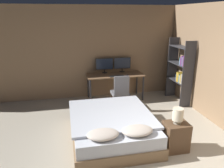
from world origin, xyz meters
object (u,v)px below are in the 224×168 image
Objects in this scene: monitor_right at (122,64)px; desk at (115,77)px; keyboard at (117,76)px; bookshelf at (182,70)px; bedside_lamp at (178,115)px; computer_mouse at (127,75)px; office_chair at (120,96)px; monitor_left at (105,65)px; bed at (112,126)px; nightstand at (176,137)px.

desk is at bearing -138.56° from monitor_right.
bookshelf is at bearing -13.84° from keyboard.
bedside_lamp is 4.23× the size of computer_mouse.
desk is 1.74× the size of office_chair.
keyboard reaches higher than desk.
desk is 3.17× the size of monitor_right.
monitor_left is 0.29× the size of bookshelf.
bedside_lamp is at bearing -31.46° from bed.
office_chair is at bearing -107.13° from monitor_right.
bed is at bearing -109.31° from monitor_right.
office_chair is 1.88m from bookshelf.
keyboard is at bearing 166.16° from bookshelf.
monitor_right is at bearing 92.43° from computer_mouse.
monitor_left is at bearing 103.73° from office_chair.
desk is 0.25m from keyboard.
desk is 4.08× the size of keyboard.
keyboard is 0.22× the size of bookshelf.
keyboard is (-0.52, 2.53, 0.05)m from bedside_lamp.
monitor_right reaches higher than nightstand.
keyboard is 0.43× the size of office_chair.
monitor_left is 1.29× the size of keyboard.
bookshelf is at bearing -24.21° from monitor_left.
bed is 1.09× the size of bookshelf.
monitor_left is at bearing 104.80° from nightstand.
bedside_lamp reaches higher than bed.
nightstand is (1.08, -0.66, 0.02)m from bed.
monitor_left and monitor_right have the same top height.
monitor_left is 0.60m from keyboard.
monitor_right reaches higher than office_chair.
keyboard is at bearing 101.68° from bedside_lamp.
bedside_lamp is 2.59m from keyboard.
computer_mouse reaches higher than keyboard.
computer_mouse is (-0.23, 2.53, 0.06)m from bedside_lamp.
monitor_right is at bearing 0.00° from monitor_left.
keyboard is at bearing 180.00° from computer_mouse.
nightstand is 7.84× the size of computer_mouse.
bed is 1.19× the size of desk.
monitor_left reaches higher than desk.
nightstand is 2.53m from bookshelf.
bedside_lamp is (1.08, -0.66, 0.47)m from bed.
desk is at bearing 87.58° from office_chair.
computer_mouse is 0.07× the size of office_chair.
office_chair is (-0.56, 2.03, 0.10)m from nightstand.
keyboard is (0.55, 1.88, 0.51)m from bed.
bed is 6.60× the size of bedside_lamp.
office_chair is at bearing -76.27° from monitor_left.
office_chair is (-0.32, -0.51, -0.41)m from computer_mouse.
office_chair reaches higher than keyboard.
monitor_left reaches higher than computer_mouse.
monitor_left is at bearing 83.18° from bed.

